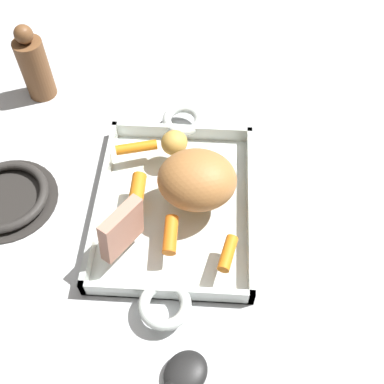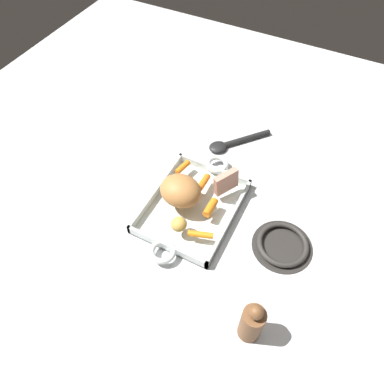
{
  "view_description": "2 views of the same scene",
  "coord_description": "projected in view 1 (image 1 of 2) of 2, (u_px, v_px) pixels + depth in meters",
  "views": [
    {
      "loc": [
        -0.41,
        -0.05,
        0.63
      ],
      "look_at": [
        -0.01,
        -0.03,
        0.07
      ],
      "focal_mm": 43.67,
      "sensor_mm": 36.0,
      "label": 1
    },
    {
      "loc": [
        0.54,
        0.28,
        0.88
      ],
      "look_at": [
        -0.03,
        -0.01,
        0.04
      ],
      "focal_mm": 34.03,
      "sensor_mm": 36.0,
      "label": 2
    }
  ],
  "objects": [
    {
      "name": "stove_burner_rear",
      "position": [
        5.0,
        199.0,
        0.75
      ],
      "size": [
        0.16,
        0.16,
        0.02
      ],
      "color": "#282623",
      "rests_on": "ground_plane"
    },
    {
      "name": "ground_plane",
      "position": [
        175.0,
        209.0,
        0.75
      ],
      "size": [
        2.02,
        2.02,
        0.0
      ],
      "primitive_type": "plane",
      "color": "silver"
    },
    {
      "name": "potato_halved",
      "position": [
        174.0,
        143.0,
        0.76
      ],
      "size": [
        0.06,
        0.06,
        0.04
      ],
      "primitive_type": "ellipsoid",
      "rotation": [
        0.0,
        0.0,
        5.39
      ],
      "color": "gold",
      "rests_on": "roasting_dish"
    },
    {
      "name": "baby_carrot_southwest",
      "position": [
        228.0,
        253.0,
        0.66
      ],
      "size": [
        0.06,
        0.03,
        0.02
      ],
      "primitive_type": "cylinder",
      "rotation": [
        1.55,
        0.0,
        4.47
      ],
      "color": "orange",
      "rests_on": "roasting_dish"
    },
    {
      "name": "roast_slice_thin",
      "position": [
        122.0,
        229.0,
        0.65
      ],
      "size": [
        0.08,
        0.06,
        0.08
      ],
      "primitive_type": "cube",
      "rotation": [
        0.1,
        0.0,
        1.01
      ],
      "color": "tan",
      "rests_on": "roasting_dish"
    },
    {
      "name": "baby_carrot_northwest",
      "position": [
        136.0,
        147.0,
        0.77
      ],
      "size": [
        0.04,
        0.07,
        0.02
      ],
      "primitive_type": "cylinder",
      "rotation": [
        1.52,
        0.0,
        3.44
      ],
      "color": "orange",
      "rests_on": "roasting_dish"
    },
    {
      "name": "baby_carrot_center_left",
      "position": [
        137.0,
        192.0,
        0.71
      ],
      "size": [
        0.06,
        0.02,
        0.02
      ],
      "primitive_type": "cylinder",
      "rotation": [
        1.54,
        0.0,
        1.56
      ],
      "color": "orange",
      "rests_on": "roasting_dish"
    },
    {
      "name": "baby_carrot_long",
      "position": [
        169.0,
        235.0,
        0.67
      ],
      "size": [
        0.06,
        0.02,
        0.02
      ],
      "primitive_type": "cylinder",
      "rotation": [
        1.51,
        0.0,
        1.57
      ],
      "color": "orange",
      "rests_on": "roasting_dish"
    },
    {
      "name": "roasting_dish",
      "position": [
        175.0,
        205.0,
        0.74
      ],
      "size": [
        0.42,
        0.24,
        0.03
      ],
      "color": "silver",
      "rests_on": "ground_plane"
    },
    {
      "name": "pork_roast",
      "position": [
        197.0,
        180.0,
        0.69
      ],
      "size": [
        0.1,
        0.12,
        0.08
      ],
      "primitive_type": "ellipsoid",
      "rotation": [
        0.0,
        0.0,
        1.56
      ],
      "color": "#B5763F",
      "rests_on": "roasting_dish"
    },
    {
      "name": "pepper_mill",
      "position": [
        34.0,
        66.0,
        0.85
      ],
      "size": [
        0.05,
        0.05,
        0.15
      ],
      "color": "brown",
      "rests_on": "ground_plane"
    }
  ]
}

